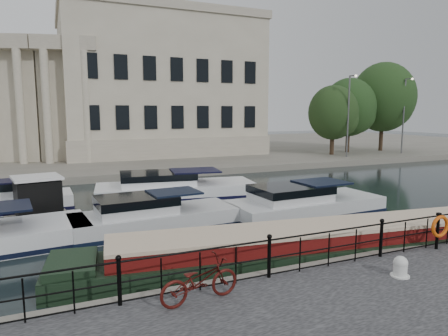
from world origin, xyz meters
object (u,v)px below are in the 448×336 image
Objects in this scene: life_ring_post at (440,227)px; harbour_hut at (38,201)px; mooring_bollard at (400,267)px; narrowboat at (313,250)px; bicycle at (200,280)px.

life_ring_post is 16.63m from harbour_hut.
narrowboat is (-0.59, 3.17, -0.46)m from mooring_bollard.
mooring_bollard is (5.57, -0.80, -0.26)m from bicycle.
bicycle reaches higher than mooring_bollard.
mooring_bollard is 3.12m from life_ring_post.
narrowboat is (4.98, 2.37, -0.72)m from bicycle.
narrowboat is at bearing -71.65° from bicycle.
bicycle is 0.12× the size of narrowboat.
life_ring_post is at bearing -23.39° from narrowboat.
mooring_bollard is 0.18× the size of harbour_hut.
bicycle is 5.63m from mooring_bollard.
life_ring_post reaches higher than bicycle.
mooring_bollard is at bearing -105.25° from bicycle.
life_ring_post is at bearing -52.88° from harbour_hut.
narrowboat is at bearing -56.65° from harbour_hut.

